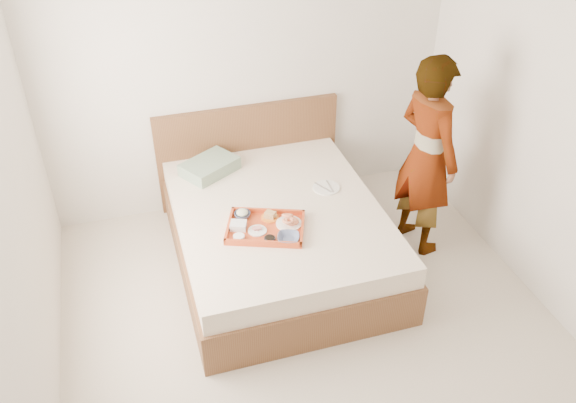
{
  "coord_description": "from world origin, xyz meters",
  "views": [
    {
      "loc": [
        -1.05,
        -2.64,
        3.24
      ],
      "look_at": [
        0.02,
        0.9,
        0.65
      ],
      "focal_mm": 37.4,
      "sensor_mm": 36.0,
      "label": 1
    }
  ],
  "objects_px": {
    "bed": "(278,235)",
    "dinner_plate": "(326,188)",
    "person": "(427,156)",
    "tray": "(266,227)"
  },
  "relations": [
    {
      "from": "bed",
      "to": "dinner_plate",
      "type": "height_order",
      "value": "dinner_plate"
    },
    {
      "from": "dinner_plate",
      "to": "bed",
      "type": "bearing_deg",
      "value": -161.35
    },
    {
      "from": "tray",
      "to": "person",
      "type": "distance_m",
      "value": 1.4
    },
    {
      "from": "bed",
      "to": "tray",
      "type": "distance_m",
      "value": 0.41
    },
    {
      "from": "dinner_plate",
      "to": "person",
      "type": "height_order",
      "value": "person"
    },
    {
      "from": "person",
      "to": "tray",
      "type": "bearing_deg",
      "value": 82.97
    },
    {
      "from": "dinner_plate",
      "to": "person",
      "type": "xyz_separation_m",
      "value": [
        0.74,
        -0.23,
        0.3
      ]
    },
    {
      "from": "tray",
      "to": "dinner_plate",
      "type": "distance_m",
      "value": 0.73
    },
    {
      "from": "dinner_plate",
      "to": "tray",
      "type": "bearing_deg",
      "value": -147.72
    },
    {
      "from": "bed",
      "to": "dinner_plate",
      "type": "bearing_deg",
      "value": 18.65
    }
  ]
}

